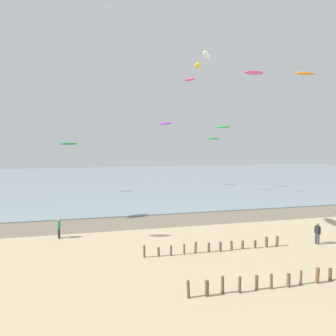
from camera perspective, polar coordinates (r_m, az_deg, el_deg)
wet_sand_strip at (r=31.90m, az=-6.09°, el=-10.03°), size 120.00×5.27×0.01m
sea at (r=68.83m, az=-10.09°, el=-2.12°), size 160.00×70.00×0.10m
groyne_mid at (r=18.85m, az=17.43°, el=-19.51°), size 8.93×0.36×0.98m
groyne_far at (r=24.09m, az=10.22°, el=-14.07°), size 10.71×0.34×0.87m
person_mid_beach at (r=28.09m, az=-19.62°, el=-10.38°), size 0.32×0.55×1.71m
person_right_flank at (r=27.75m, az=26.01°, el=-10.77°), size 0.30×0.56×1.71m
kite_aloft_0 at (r=42.21m, az=24.15°, el=15.74°), size 2.61×1.03×0.58m
kite_aloft_1 at (r=54.59m, az=10.08°, el=7.57°), size 2.73×2.12×0.56m
kite_aloft_2 at (r=26.83m, az=7.24°, el=20.06°), size 1.58×2.27×0.58m
kite_aloft_4 at (r=50.44m, az=8.36°, el=5.44°), size 2.03×1.27×0.40m
kite_aloft_7 at (r=50.96m, az=-17.97°, el=4.32°), size 2.79×1.36×0.47m
kite_aloft_8 at (r=46.16m, az=4.11°, el=16.09°), size 1.61×1.87×0.52m
kite_aloft_9 at (r=55.93m, az=-0.68°, el=8.28°), size 2.74×2.38×0.62m
kite_aloft_10 at (r=31.68m, az=5.52°, el=18.43°), size 0.97×1.99×0.53m
kite_aloft_12 at (r=36.99m, az=15.64°, el=16.68°), size 2.35×0.83×0.54m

